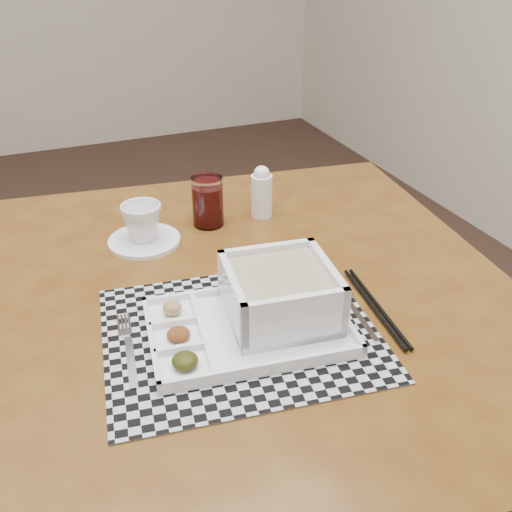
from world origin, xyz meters
The scene contains 10 objects.
dining_table centered at (0.73, -0.72, 0.71)m, with size 1.17×1.17×0.79m.
placemat centered at (0.71, -0.84, 0.79)m, with size 0.44×0.36×0.00m, color #B5B6BD.
serving_tray centered at (0.76, -0.84, 0.83)m, with size 0.35×0.26×0.10m.
fork centered at (0.53, -0.81, 0.79)m, with size 0.04×0.19×0.00m.
spoon centered at (0.91, -0.82, 0.79)m, with size 0.04×0.18×0.01m.
chopsticks centered at (0.95, -0.87, 0.79)m, with size 0.05×0.24×0.01m.
saucer centered at (0.63, -0.48, 0.79)m, with size 0.15×0.15×0.01m, color white.
cup centered at (0.63, -0.48, 0.84)m, with size 0.08×0.08×0.08m, color white.
juice_glass centered at (0.78, -0.45, 0.84)m, with size 0.07×0.07×0.11m.
creamer_bottle centered at (0.91, -0.46, 0.84)m, with size 0.05×0.05×0.12m.
Camera 1 is at (0.45, -1.54, 1.37)m, focal length 40.00 mm.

